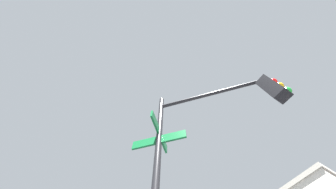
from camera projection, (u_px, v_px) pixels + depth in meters
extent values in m
cylinder|color=black|center=(210.00, 94.00, 4.23)|extent=(2.02, 1.77, 0.09)
cube|color=black|center=(272.00, 88.00, 3.66)|extent=(0.28, 0.28, 0.80)
sphere|color=red|center=(273.00, 82.00, 3.87)|extent=(0.18, 0.18, 0.18)
sphere|color=orange|center=(280.00, 86.00, 3.64)|extent=(0.18, 0.18, 0.18)
sphere|color=green|center=(287.00, 91.00, 3.42)|extent=(0.18, 0.18, 0.18)
cube|color=#0F5128|center=(159.00, 140.00, 3.25)|extent=(0.86, 0.75, 0.20)
cube|color=#0F5128|center=(159.00, 133.00, 3.45)|extent=(0.68, 0.78, 0.20)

